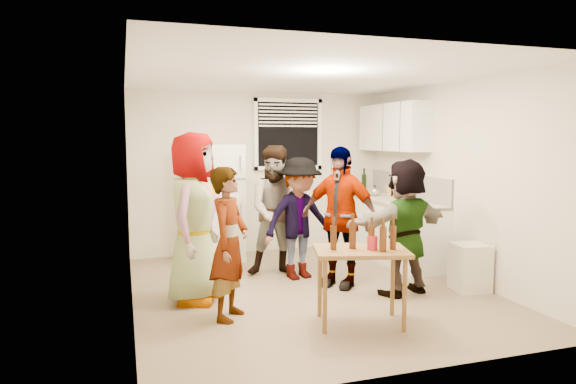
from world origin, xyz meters
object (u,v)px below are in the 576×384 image
object	(u,v)px
guest_stripe	(230,318)
refrigerator	(217,202)
serving_table	(360,324)
trash_bin	(470,270)
wine_bottle	(364,192)
guest_grey	(195,301)
red_cup	(372,249)
beer_bottle_table	(353,248)
guest_back_left	(278,274)
guest_back_right	(299,278)
guest_black	(339,286)
kettle	(375,196)
guest_orange	(403,293)
blue_cup	(407,206)
beer_bottle_counter	(406,204)

from	to	relation	value
guest_stripe	refrigerator	bearing A→B (deg)	24.61
serving_table	guest_stripe	size ratio (longest dim) A/B	0.58
serving_table	trash_bin	bearing A→B (deg)	19.34
wine_bottle	guest_grey	bearing A→B (deg)	-145.46
red_cup	beer_bottle_table	bearing A→B (deg)	148.27
guest_back_left	guest_back_right	world-z (taller)	guest_back_left
guest_black	kettle	bearing A→B (deg)	98.61
beer_bottle_table	guest_orange	bearing A→B (deg)	35.09
refrigerator	blue_cup	world-z (taller)	refrigerator
kettle	guest_orange	size ratio (longest dim) A/B	0.14
serving_table	red_cup	bearing A→B (deg)	-31.08
wine_bottle	serving_table	distance (m)	3.82
kettle	serving_table	distance (m)	3.28
serving_table	red_cup	size ratio (longest dim) A/B	6.53
wine_bottle	guest_orange	world-z (taller)	wine_bottle
beer_bottle_counter	guest_back_left	xyz separation A→B (m)	(-1.74, 0.23, -0.90)
guest_stripe	guest_back_right	world-z (taller)	guest_back_right
beer_bottle_counter	red_cup	size ratio (longest dim) A/B	1.52
blue_cup	guest_grey	bearing A→B (deg)	-172.99
guest_black	beer_bottle_table	bearing A→B (deg)	-59.34
kettle	guest_black	bearing A→B (deg)	-129.63
beer_bottle_counter	red_cup	bearing A→B (deg)	-128.45
guest_black	guest_orange	distance (m)	0.79
guest_grey	guest_stripe	size ratio (longest dim) A/B	1.23
kettle	guest_orange	bearing A→B (deg)	-107.79
kettle	guest_stripe	distance (m)	3.62
guest_black	guest_grey	bearing A→B (deg)	-129.80
refrigerator	guest_black	size ratio (longest dim) A/B	1.00
refrigerator	guest_orange	xyz separation A→B (m)	(1.75, -2.34, -0.85)
beer_bottle_counter	kettle	bearing A→B (deg)	87.15
blue_cup	beer_bottle_table	xyz separation A→B (m)	(-1.49, -1.50, -0.16)
serving_table	guest_black	xyz separation A→B (m)	(0.32, 1.25, 0.00)
beer_bottle_counter	red_cup	world-z (taller)	beer_bottle_counter
trash_bin	guest_grey	distance (m)	3.21
red_cup	guest_back_left	world-z (taller)	red_cup
serving_table	guest_back_right	size ratio (longest dim) A/B	0.56
refrigerator	guest_black	bearing A→B (deg)	-57.52
kettle	refrigerator	bearing A→B (deg)	172.45
trash_bin	red_cup	size ratio (longest dim) A/B	4.15
refrigerator	wine_bottle	xyz separation A→B (m)	(2.50, 0.26, 0.05)
beer_bottle_counter	guest_black	size ratio (longest dim) A/B	0.12
kettle	guest_back_right	bearing A→B (deg)	-147.19
serving_table	guest_grey	bearing A→B (deg)	140.06
beer_bottle_table	guest_stripe	world-z (taller)	beer_bottle_table
blue_cup	red_cup	size ratio (longest dim) A/B	0.87
beer_bottle_counter	blue_cup	world-z (taller)	beer_bottle_counter
kettle	beer_bottle_table	xyz separation A→B (m)	(-1.63, -2.70, -0.16)
wine_bottle	beer_bottle_counter	xyz separation A→B (m)	(-0.15, -1.59, -0.00)
beer_bottle_counter	guest_black	xyz separation A→B (m)	(-1.19, -0.49, -0.90)
blue_cup	guest_back_left	world-z (taller)	blue_cup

